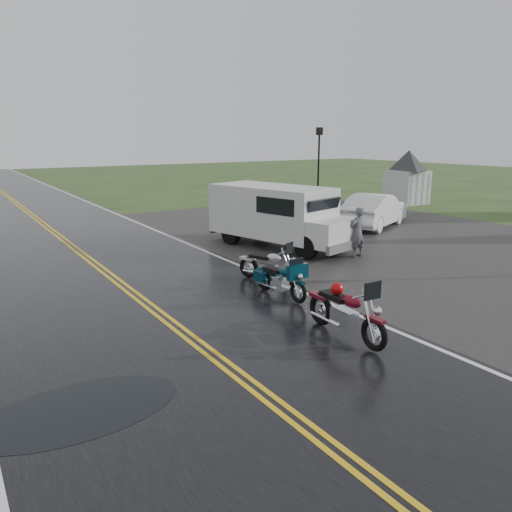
{
  "coord_description": "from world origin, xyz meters",
  "views": [
    {
      "loc": [
        -3.97,
        -8.59,
        4.04
      ],
      "look_at": [
        2.8,
        2.0,
        1.0
      ],
      "focal_mm": 35.0,
      "sensor_mm": 36.0,
      "label": 1
    }
  ],
  "objects_px": {
    "motorcycle_teal": "(299,284)",
    "sedan_white": "(374,211)",
    "lamp_post_far_right": "(318,167)",
    "visitor_center": "(408,164)",
    "motorcycle_silver": "(292,267)",
    "motorcycle_red": "(375,321)",
    "van_white": "(307,226)",
    "person_at_van": "(357,233)"
  },
  "relations": [
    {
      "from": "motorcycle_red",
      "to": "van_white",
      "type": "relative_size",
      "value": 0.38
    },
    {
      "from": "van_white",
      "to": "person_at_van",
      "type": "xyz_separation_m",
      "value": [
        1.67,
        -0.63,
        -0.3
      ]
    },
    {
      "from": "motorcycle_teal",
      "to": "motorcycle_silver",
      "type": "bearing_deg",
      "value": 56.28
    },
    {
      "from": "motorcycle_silver",
      "to": "lamp_post_far_right",
      "type": "relative_size",
      "value": 0.44
    },
    {
      "from": "sedan_white",
      "to": "lamp_post_far_right",
      "type": "height_order",
      "value": "lamp_post_far_right"
    },
    {
      "from": "motorcycle_teal",
      "to": "person_at_van",
      "type": "height_order",
      "value": "person_at_van"
    },
    {
      "from": "van_white",
      "to": "lamp_post_far_right",
      "type": "xyz_separation_m",
      "value": [
        8.66,
        9.95,
        1.12
      ]
    },
    {
      "from": "motorcycle_teal",
      "to": "sedan_white",
      "type": "relative_size",
      "value": 0.41
    },
    {
      "from": "visitor_center",
      "to": "sedan_white",
      "type": "xyz_separation_m",
      "value": [
        -7.54,
        -4.75,
        -1.65
      ]
    },
    {
      "from": "lamp_post_far_right",
      "to": "visitor_center",
      "type": "bearing_deg",
      "value": -21.3
    },
    {
      "from": "motorcycle_silver",
      "to": "person_at_van",
      "type": "bearing_deg",
      "value": 0.62
    },
    {
      "from": "motorcycle_red",
      "to": "van_white",
      "type": "bearing_deg",
      "value": 63.67
    },
    {
      "from": "motorcycle_teal",
      "to": "lamp_post_far_right",
      "type": "distance_m",
      "value": 17.86
    },
    {
      "from": "motorcycle_silver",
      "to": "sedan_white",
      "type": "bearing_deg",
      "value": 10.4
    },
    {
      "from": "motorcycle_teal",
      "to": "sedan_white",
      "type": "distance_m",
      "value": 11.45
    },
    {
      "from": "sedan_white",
      "to": "motorcycle_silver",
      "type": "bearing_deg",
      "value": 97.4
    },
    {
      "from": "motorcycle_red",
      "to": "person_at_van",
      "type": "xyz_separation_m",
      "value": [
        5.14,
        5.84,
        0.19
      ]
    },
    {
      "from": "motorcycle_silver",
      "to": "sedan_white",
      "type": "distance_m",
      "value": 10.16
    },
    {
      "from": "visitor_center",
      "to": "motorcycle_teal",
      "type": "relative_size",
      "value": 8.51
    },
    {
      "from": "motorcycle_red",
      "to": "motorcycle_teal",
      "type": "distance_m",
      "value": 3.02
    },
    {
      "from": "person_at_van",
      "to": "motorcycle_red",
      "type": "bearing_deg",
      "value": 42.72
    },
    {
      "from": "motorcycle_red",
      "to": "visitor_center",
      "type": "bearing_deg",
      "value": 41.5
    },
    {
      "from": "motorcycle_teal",
      "to": "person_at_van",
      "type": "distance_m",
      "value": 5.48
    },
    {
      "from": "motorcycle_teal",
      "to": "lamp_post_far_right",
      "type": "relative_size",
      "value": 0.41
    },
    {
      "from": "van_white",
      "to": "sedan_white",
      "type": "relative_size",
      "value": 1.28
    },
    {
      "from": "motorcycle_teal",
      "to": "van_white",
      "type": "height_order",
      "value": "van_white"
    },
    {
      "from": "motorcycle_red",
      "to": "person_at_van",
      "type": "distance_m",
      "value": 7.78
    },
    {
      "from": "motorcycle_teal",
      "to": "motorcycle_red",
      "type": "bearing_deg",
      "value": -102.74
    },
    {
      "from": "van_white",
      "to": "motorcycle_teal",
      "type": "bearing_deg",
      "value": -145.28
    },
    {
      "from": "motorcycle_teal",
      "to": "lamp_post_far_right",
      "type": "bearing_deg",
      "value": 45.5
    },
    {
      "from": "visitor_center",
      "to": "motorcycle_silver",
      "type": "distance_m",
      "value": 19.16
    },
    {
      "from": "lamp_post_far_right",
      "to": "van_white",
      "type": "bearing_deg",
      "value": -131.03
    },
    {
      "from": "person_at_van",
      "to": "visitor_center",
      "type": "bearing_deg",
      "value": -151.01
    },
    {
      "from": "motorcycle_teal",
      "to": "motorcycle_silver",
      "type": "relative_size",
      "value": 0.95
    },
    {
      "from": "person_at_van",
      "to": "motorcycle_teal",
      "type": "bearing_deg",
      "value": 25.63
    },
    {
      "from": "motorcycle_silver",
      "to": "lamp_post_far_right",
      "type": "distance_m",
      "value": 16.45
    },
    {
      "from": "motorcycle_teal",
      "to": "motorcycle_silver",
      "type": "xyz_separation_m",
      "value": [
        0.72,
        1.25,
        0.03
      ]
    },
    {
      "from": "motorcycle_teal",
      "to": "motorcycle_silver",
      "type": "height_order",
      "value": "motorcycle_silver"
    },
    {
      "from": "visitor_center",
      "to": "lamp_post_far_right",
      "type": "height_order",
      "value": "visitor_center"
    },
    {
      "from": "lamp_post_far_right",
      "to": "sedan_white",
      "type": "bearing_deg",
      "value": -108.82
    },
    {
      "from": "person_at_van",
      "to": "lamp_post_far_right",
      "type": "relative_size",
      "value": 0.37
    },
    {
      "from": "motorcycle_red",
      "to": "sedan_white",
      "type": "distance_m",
      "value": 13.74
    }
  ]
}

